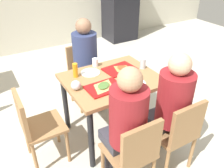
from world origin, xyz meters
The scene contains 20 objects.
ground_plane centered at (0.00, 0.00, -0.01)m, with size 10.00×10.00×0.02m, color beige.
main_table centered at (0.00, 0.00, 0.66)m, with size 1.02×0.83×0.77m.
chair_near_left centered at (-0.25, -0.80, 0.50)m, with size 0.40×0.40×0.86m.
chair_near_right centered at (0.25, -0.80, 0.50)m, with size 0.40×0.40×0.86m.
chair_far_side centered at (0.00, 0.80, 0.50)m, with size 0.40×0.40×0.86m.
chair_left_end centered at (-0.89, 0.00, 0.50)m, with size 0.40×0.40×0.86m.
person_in_red centered at (-0.25, -0.66, 0.75)m, with size 0.32×0.42×1.27m.
person_in_brown_jacket centered at (0.25, -0.66, 0.75)m, with size 0.32×0.42×1.27m.
person_far_side centered at (0.00, 0.66, 0.75)m, with size 0.32×0.42×1.27m.
tray_red_near centered at (-0.18, -0.14, 0.78)m, with size 0.36×0.26×0.02m, color #B21414.
tray_red_far centered at (0.18, 0.12, 0.78)m, with size 0.36×0.26×0.02m, color #B21414.
paper_plate_center centered at (-0.15, 0.23, 0.78)m, with size 0.22×0.22×0.01m, color white.
paper_plate_near_edge centered at (0.15, -0.23, 0.78)m, with size 0.22×0.22×0.01m, color white.
pizza_slice_a centered at (-0.18, -0.14, 0.80)m, with size 0.27×0.27×0.02m.
pizza_slice_b centered at (0.20, 0.11, 0.80)m, with size 0.21×0.21×0.02m.
plastic_cup_a centered at (-0.03, 0.35, 0.82)m, with size 0.07×0.07×0.10m, color white.
plastic_cup_b centered at (0.03, -0.35, 0.82)m, with size 0.07×0.07×0.10m, color white.
soda_can centered at (0.43, 0.02, 0.84)m, with size 0.07×0.07×0.12m, color #B7BCC6.
condiment_bottle centered at (-0.33, 0.23, 0.85)m, with size 0.06×0.06×0.16m, color orange.
foil_bundle centered at (-0.43, -0.02, 0.82)m, with size 0.10×0.10×0.10m, color silver.
Camera 1 is at (-1.13, -1.92, 2.03)m, focal length 37.48 mm.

